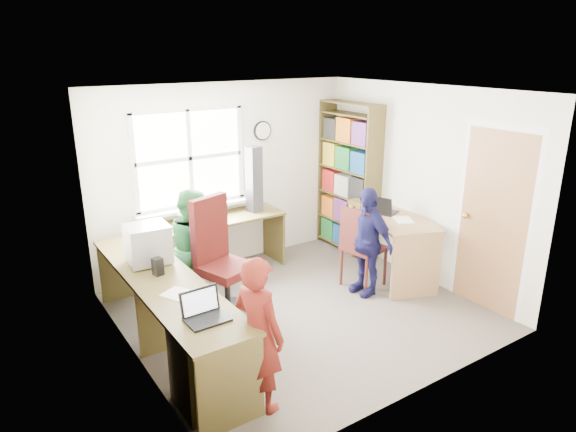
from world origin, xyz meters
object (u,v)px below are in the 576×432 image
object	(u,v)px
l_desk	(201,318)
bookshelf	(348,182)
crt_monitor	(148,244)
person_green	(195,248)
wooden_chair	(360,244)
person_navy	(366,241)
cd_tower	(254,179)
person_red	(258,334)
right_desk	(393,231)
laptop_right	(381,209)
swivel_chair	(220,265)
potted_plant	(185,212)
laptop_left	(204,312)

from	to	relation	value
l_desk	bookshelf	distance (m)	3.35
crt_monitor	person_green	distance (m)	0.71
wooden_chair	person_navy	size ratio (longest dim) A/B	0.79
cd_tower	person_red	world-z (taller)	cd_tower
right_desk	laptop_right	bearing A→B (deg)	149.29
right_desk	l_desk	bearing A→B (deg)	-150.01
laptop_right	person_navy	size ratio (longest dim) A/B	0.33
bookshelf	person_green	distance (m)	2.57
right_desk	swivel_chair	size ratio (longest dim) A/B	1.18
bookshelf	potted_plant	distance (m)	2.38
right_desk	laptop_left	xyz separation A→B (m)	(-3.03, -0.94, 0.22)
right_desk	person_red	distance (m)	3.00
bookshelf	cd_tower	xyz separation A→B (m)	(-1.39, 0.24, 0.18)
person_green	person_navy	bearing A→B (deg)	-97.91
right_desk	swivel_chair	distance (m)	2.29
l_desk	person_green	xyz separation A→B (m)	(0.43, 1.09, 0.22)
person_green	crt_monitor	bearing A→B (deg)	131.53
l_desk	potted_plant	world-z (taller)	potted_plant
person_green	person_red	bearing A→B (deg)	-171.90
laptop_right	cd_tower	world-z (taller)	cd_tower
swivel_chair	person_green	world-z (taller)	person_green
wooden_chair	crt_monitor	distance (m)	2.50
bookshelf	laptop_right	bearing A→B (deg)	-103.39
right_desk	cd_tower	world-z (taller)	cd_tower
swivel_chair	person_red	bearing A→B (deg)	-123.94
laptop_left	bookshelf	bearing A→B (deg)	30.78
wooden_chair	potted_plant	bearing A→B (deg)	130.68
cd_tower	person_navy	bearing A→B (deg)	-75.89
person_navy	wooden_chair	bearing A→B (deg)	158.49
swivel_chair	laptop_left	distance (m)	1.49
swivel_chair	cd_tower	size ratio (longest dim) A/B	1.52
laptop_left	cd_tower	size ratio (longest dim) A/B	0.39
laptop_left	person_navy	distance (m)	2.52
l_desk	laptop_left	distance (m)	0.64
l_desk	person_navy	distance (m)	2.24
bookshelf	laptop_right	size ratio (longest dim) A/B	4.90
l_desk	person_red	world-z (taller)	person_red
swivel_chair	laptop_left	xyz separation A→B (m)	(-0.76, -1.26, 0.24)
laptop_right	person_green	distance (m)	2.38
laptop_left	person_red	xyz separation A→B (m)	(0.31, -0.31, -0.15)
wooden_chair	crt_monitor	bearing A→B (deg)	159.16
laptop_right	person_green	bearing A→B (deg)	54.69
person_green	wooden_chair	bearing A→B (deg)	-93.51
wooden_chair	cd_tower	world-z (taller)	cd_tower
l_desk	bookshelf	world-z (taller)	bookshelf
l_desk	swivel_chair	bearing A→B (deg)	52.71
crt_monitor	cd_tower	xyz separation A→B (m)	(1.74, 0.89, 0.23)
laptop_left	swivel_chair	bearing A→B (deg)	57.46
person_red	person_green	distance (m)	1.93
swivel_chair	person_green	size ratio (longest dim) A/B	0.96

